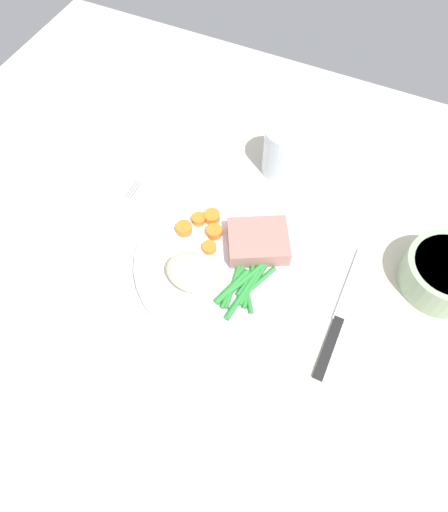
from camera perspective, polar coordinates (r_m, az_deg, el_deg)
name	(u,v)px	position (r cm, az deg, el deg)	size (l,w,h in cm)	color
dining_table	(248,266)	(67.95, 2.89, -1.16)	(120.00, 90.00, 2.00)	beige
dinner_plate	(224,263)	(66.02, 0.00, -0.81)	(25.14, 25.14, 1.60)	white
meat_portion	(258,242)	(65.53, 4.15, 1.76)	(8.31, 6.81, 2.65)	#B2756B
mashed_potatoes	(194,273)	(62.18, -3.65, -2.02)	(7.74, 5.70, 3.93)	beige
carrot_slices	(203,227)	(67.64, -2.52, 3.47)	(6.80, 7.02, 1.29)	orange
green_beans	(244,284)	(63.10, 2.42, -3.43)	(6.22, 10.93, 0.89)	#2D8C38
fork	(111,221)	(72.64, -13.49, 4.11)	(1.44, 16.60, 0.40)	silver
knife	(341,314)	(64.98, 13.98, -6.80)	(1.70, 20.50, 0.64)	black
water_glass	(284,153)	(75.29, 7.25, 12.33)	(6.54, 6.54, 8.49)	silver
salad_bowl	(445,273)	(69.51, 25.19, -1.83)	(11.10, 11.10, 5.01)	#99B28C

